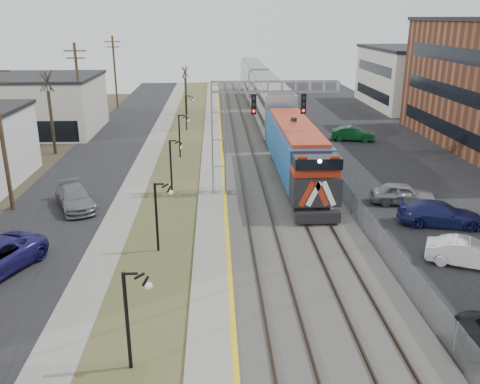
{
  "coord_description": "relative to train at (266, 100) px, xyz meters",
  "views": [
    {
      "loc": [
        -0.75,
        -7.86,
        12.36
      ],
      "look_at": [
        0.68,
        20.39,
        2.6
      ],
      "focal_mm": 38.0,
      "sensor_mm": 36.0,
      "label": 1
    }
  ],
  "objects": [
    {
      "name": "track_near",
      "position": [
        -3.5,
        -18.79,
        -2.61
      ],
      "size": [
        1.58,
        120.0,
        0.15
      ],
      "color": "#2D2119",
      "rests_on": "ballast_bed"
    },
    {
      "name": "lampposts",
      "position": [
        -9.5,
        -35.51,
        -0.88
      ],
      "size": [
        0.14,
        62.14,
        4.0
      ],
      "color": "black",
      "rests_on": "ground"
    },
    {
      "name": "bare_trees",
      "position": [
        -18.16,
        -14.88,
        -0.18
      ],
      "size": [
        12.3,
        42.3,
        5.95
      ],
      "color": "#382D23",
      "rests_on": "ground"
    },
    {
      "name": "ballast_bed",
      "position": [
        -1.5,
        -18.79,
        -2.78
      ],
      "size": [
        8.0,
        120.0,
        0.2
      ],
      "primitive_type": "cube",
      "color": "#595651",
      "rests_on": "ground"
    },
    {
      "name": "fence",
      "position": [
        2.7,
        -18.79,
        -2.08
      ],
      "size": [
        0.04,
        120.0,
        1.6
      ],
      "primitive_type": "cube",
      "color": "gray",
      "rests_on": "ground"
    },
    {
      "name": "sidewalk",
      "position": [
        -12.5,
        -18.79,
        -2.84
      ],
      "size": [
        2.0,
        120.0,
        0.08
      ],
      "primitive_type": "cube",
      "color": "gray",
      "rests_on": "ground"
    },
    {
      "name": "grass_median",
      "position": [
        -9.5,
        -18.79,
        -2.85
      ],
      "size": [
        4.0,
        120.0,
        0.06
      ],
      "primitive_type": "cube",
      "color": "#4D532C",
      "rests_on": "ground"
    },
    {
      "name": "parking_lot",
      "position": [
        10.5,
        -18.79,
        -2.86
      ],
      "size": [
        16.0,
        120.0,
        0.04
      ],
      "primitive_type": "cube",
      "color": "black",
      "rests_on": "ground"
    },
    {
      "name": "car_street_b",
      "position": [
        -15.82,
        -28.75,
        -2.14
      ],
      "size": [
        3.98,
        5.49,
        1.48
      ],
      "primitive_type": "imported",
      "rotation": [
        0.0,
        0.0,
        0.42
      ],
      "color": "slate",
      "rests_on": "ground"
    },
    {
      "name": "car_lot_d",
      "position": [
        7.68,
        -32.92,
        -2.14
      ],
      "size": [
        5.44,
        3.13,
        1.48
      ],
      "primitive_type": "imported",
      "rotation": [
        0.0,
        0.0,
        1.35
      ],
      "color": "#151A4C",
      "rests_on": "ground"
    },
    {
      "name": "car_lot_e",
      "position": [
        6.7,
        -29.08,
        -2.13
      ],
      "size": [
        4.65,
        2.56,
        1.5
      ],
      "primitive_type": "imported",
      "rotation": [
        0.0,
        0.0,
        1.38
      ],
      "color": "gray",
      "rests_on": "ground"
    },
    {
      "name": "signal_gantry",
      "position": [
        -4.28,
        -25.8,
        2.7
      ],
      "size": [
        9.0,
        1.07,
        8.15
      ],
      "color": "gray",
      "rests_on": "ground"
    },
    {
      "name": "car_lot_b",
      "position": [
        6.86,
        -38.37,
        -2.18
      ],
      "size": [
        4.5,
        3.14,
        1.41
      ],
      "primitive_type": "imported",
      "rotation": [
        0.0,
        0.0,
        1.14
      ],
      "color": "silver",
      "rests_on": "ground"
    },
    {
      "name": "car_lot_f",
      "position": [
        8.26,
        -9.93,
        -2.15
      ],
      "size": [
        4.69,
        2.56,
        1.47
      ],
      "primitive_type": "imported",
      "rotation": [
        0.0,
        0.0,
        1.33
      ],
      "color": "#0E471D",
      "rests_on": "ground"
    },
    {
      "name": "platform",
      "position": [
        -6.5,
        -18.79,
        -2.76
      ],
      "size": [
        2.0,
        120.0,
        0.24
      ],
      "primitive_type": "cube",
      "color": "gray",
      "rests_on": "ground"
    },
    {
      "name": "track_far",
      "position": [
        -0.0,
        -18.79,
        -2.61
      ],
      "size": [
        1.58,
        120.0,
        0.15
      ],
      "color": "#2D2119",
      "rests_on": "ballast_bed"
    },
    {
      "name": "street_west",
      "position": [
        -17.0,
        -18.79,
        -2.86
      ],
      "size": [
        7.0,
        120.0,
        0.04
      ],
      "primitive_type": "cube",
      "color": "black",
      "rests_on": "ground"
    },
    {
      "name": "utility_poles",
      "position": [
        -20.0,
        -28.79,
        2.12
      ],
      "size": [
        0.28,
        80.28,
        10.0
      ],
      "color": "#4C3823",
      "rests_on": "ground"
    },
    {
      "name": "platform_edge",
      "position": [
        -5.62,
        -18.79,
        -2.64
      ],
      "size": [
        0.24,
        120.0,
        0.01
      ],
      "primitive_type": "cube",
      "color": "gold",
      "rests_on": "platform"
    },
    {
      "name": "train",
      "position": [
        0.0,
        0.0,
        0.0
      ],
      "size": [
        3.0,
        63.05,
        5.33
      ],
      "color": "#124F97",
      "rests_on": "ground"
    }
  ]
}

